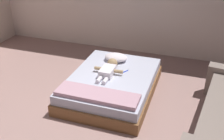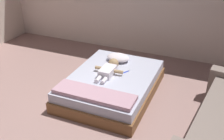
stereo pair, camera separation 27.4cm
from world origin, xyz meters
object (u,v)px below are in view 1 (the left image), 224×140
bed (112,85)px  toothbrush (126,71)px  pillow (116,57)px  baby (109,69)px

bed → toothbrush: toothbrush is taller
bed → pillow: pillow is taller
baby → toothbrush: size_ratio=4.69×
bed → toothbrush: size_ratio=12.97×
baby → bed: bearing=-41.4°
baby → pillow: bearing=93.8°
baby → toothbrush: (0.25, 0.13, -0.06)m
baby → toothbrush: bearing=27.1°
bed → toothbrush: 0.31m
baby → toothbrush: 0.28m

